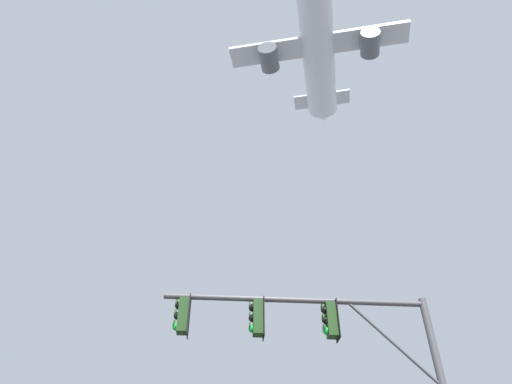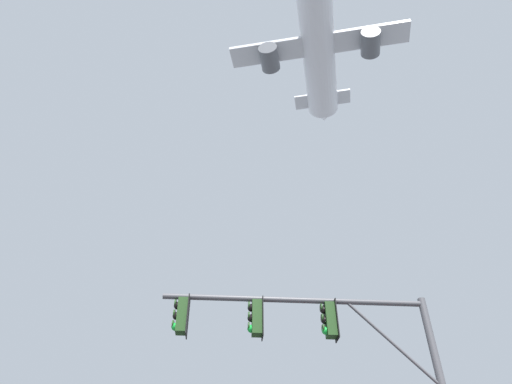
% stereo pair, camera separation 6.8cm
% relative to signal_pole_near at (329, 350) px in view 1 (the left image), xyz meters
% --- Properties ---
extents(signal_pole_near, '(7.02, 0.52, 6.52)m').
position_rel_signal_pole_near_xyz_m(signal_pole_near, '(0.00, 0.00, 0.00)').
color(signal_pole_near, '#4C4C51').
rests_on(signal_pole_near, ground).
extents(airplane, '(20.95, 27.12, 7.45)m').
position_rel_signal_pole_near_xyz_m(airplane, '(7.14, 18.84, 43.50)').
color(airplane, white).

